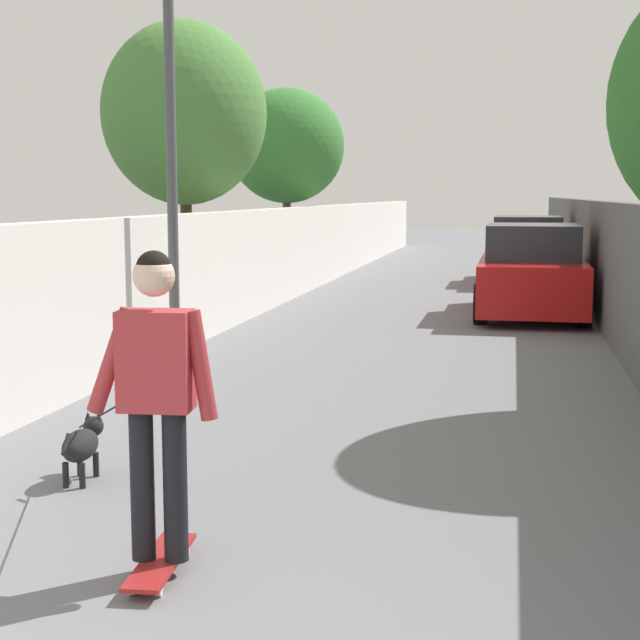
# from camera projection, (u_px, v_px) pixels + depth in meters

# --- Properties ---
(ground_plane) EXTENTS (80.00, 80.00, 0.00)m
(ground_plane) POSITION_uv_depth(u_px,v_px,m) (423.00, 317.00, 15.77)
(ground_plane) COLOR slate
(wall_left) EXTENTS (48.00, 0.30, 1.78)m
(wall_left) POSITION_uv_depth(u_px,v_px,m) (220.00, 270.00, 14.29)
(wall_left) COLOR silver
(wall_left) RESTS_ON ground
(fence_right) EXTENTS (48.00, 0.30, 1.93)m
(fence_right) POSITION_uv_depth(u_px,v_px,m) (619.00, 272.00, 13.12)
(fence_right) COLOR #4C4C4C
(fence_right) RESTS_ON ground
(tree_left_mid) EXTENTS (2.66, 2.66, 4.80)m
(tree_left_mid) POSITION_uv_depth(u_px,v_px,m) (184.00, 114.00, 15.11)
(tree_left_mid) COLOR #473523
(tree_left_mid) RESTS_ON ground
(tree_left_distant) EXTENTS (2.58, 2.58, 4.38)m
(tree_left_distant) POSITION_uv_depth(u_px,v_px,m) (286.00, 146.00, 20.92)
(tree_left_distant) COLOR brown
(tree_left_distant) RESTS_ON ground
(lamp_post) EXTENTS (0.36, 0.36, 4.62)m
(lamp_post) POSITION_uv_depth(u_px,v_px,m) (170.00, 95.00, 10.50)
(lamp_post) COLOR #4C4C51
(lamp_post) RESTS_ON ground
(skateboard) EXTENTS (0.82, 0.28, 0.08)m
(skateboard) POSITION_uv_depth(u_px,v_px,m) (161.00, 562.00, 5.07)
(skateboard) COLOR maroon
(skateboard) RESTS_ON ground
(person_skateboarder) EXTENTS (0.26, 0.71, 1.67)m
(person_skateboarder) POSITION_uv_depth(u_px,v_px,m) (156.00, 381.00, 4.94)
(person_skateboarder) COLOR black
(person_skateboarder) RESTS_ON skateboard
(dog) EXTENTS (1.79, 1.29, 1.06)m
(dog) POSITION_uv_depth(u_px,v_px,m) (82.00, 443.00, 6.69)
(dog) COLOR black
(dog) RESTS_ON ground
(car_near) EXTENTS (3.90, 1.80, 1.54)m
(car_near) POSITION_uv_depth(u_px,v_px,m) (531.00, 274.00, 15.80)
(car_near) COLOR #B71414
(car_near) RESTS_ON ground
(car_far) EXTENTS (3.91, 1.80, 1.54)m
(car_far) POSITION_uv_depth(u_px,v_px,m) (527.00, 252.00, 21.69)
(car_far) COLOR #B71414
(car_far) RESTS_ON ground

